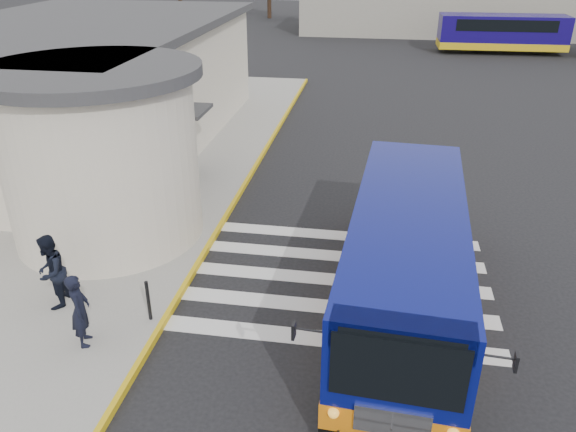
% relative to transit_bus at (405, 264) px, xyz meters
% --- Properties ---
extents(ground, '(140.00, 140.00, 0.00)m').
position_rel_transit_bus_xyz_m(ground, '(-1.24, 1.84, -1.26)').
color(ground, black).
rests_on(ground, ground).
extents(sidewalk, '(10.00, 34.00, 0.15)m').
position_rel_transit_bus_xyz_m(sidewalk, '(-10.24, 5.84, -1.19)').
color(sidewalk, gray).
rests_on(sidewalk, ground).
extents(curb_strip, '(0.12, 34.00, 0.16)m').
position_rel_transit_bus_xyz_m(curb_strip, '(-5.29, 5.84, -1.18)').
color(curb_strip, gold).
rests_on(curb_strip, ground).
extents(station_building, '(12.70, 18.70, 4.80)m').
position_rel_transit_bus_xyz_m(station_building, '(-12.08, 8.74, 1.30)').
color(station_building, beige).
rests_on(station_building, ground).
extents(crosswalk, '(8.00, 5.35, 0.01)m').
position_rel_transit_bus_xyz_m(crosswalk, '(-1.74, 1.04, -1.26)').
color(crosswalk, silver).
rests_on(crosswalk, ground).
extents(depot_building, '(26.40, 8.40, 4.20)m').
position_rel_transit_bus_xyz_m(depot_building, '(4.76, 43.84, 0.84)').
color(depot_building, gray).
rests_on(depot_building, ground).
extents(transit_bus, '(3.43, 9.49, 2.64)m').
position_rel_transit_bus_xyz_m(transit_bus, '(0.00, 0.00, 0.00)').
color(transit_bus, '#080F65').
rests_on(transit_bus, ground).
extents(pedestrian_a, '(0.59, 0.71, 1.66)m').
position_rel_transit_bus_xyz_m(pedestrian_a, '(-6.62, -2.47, -0.28)').
color(pedestrian_a, black).
rests_on(pedestrian_a, sidewalk).
extents(pedestrian_b, '(0.80, 0.97, 1.80)m').
position_rel_transit_bus_xyz_m(pedestrian_b, '(-7.94, -1.30, -0.21)').
color(pedestrian_b, black).
rests_on(pedestrian_b, sidewalk).
extents(bollard, '(0.08, 0.08, 0.99)m').
position_rel_transit_bus_xyz_m(bollard, '(-5.58, -1.48, -0.61)').
color(bollard, black).
rests_on(bollard, sidewalk).
extents(far_bus_a, '(9.28, 2.86, 2.38)m').
position_rel_transit_bus_xyz_m(far_bus_a, '(7.87, 34.49, 0.28)').
color(far_bus_a, '#120756').
rests_on(far_bus_a, ground).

